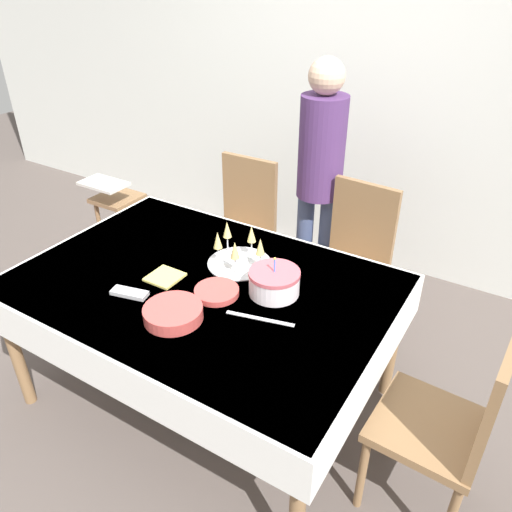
{
  "coord_description": "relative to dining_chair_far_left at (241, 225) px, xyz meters",
  "views": [
    {
      "loc": [
        1.23,
        -1.52,
        2.07
      ],
      "look_at": [
        0.2,
        0.17,
        0.87
      ],
      "focal_mm": 35.0,
      "sensor_mm": 36.0,
      "label": 1
    }
  ],
  "objects": [
    {
      "name": "plate_stack_dessert",
      "position": [
        0.5,
        -0.97,
        0.23
      ],
      "size": [
        0.2,
        0.2,
        0.03
      ],
      "color": "#CC4C47",
      "rests_on": "dining_table"
    },
    {
      "name": "ground_plane",
      "position": [
        0.39,
        -0.93,
        -0.53
      ],
      "size": [
        12.0,
        12.0,
        0.0
      ],
      "primitive_type": "plane",
      "color": "#564C47"
    },
    {
      "name": "champagne_tray",
      "position": [
        0.45,
        -0.7,
        0.29
      ],
      "size": [
        0.32,
        0.32,
        0.18
      ],
      "color": "silver",
      "rests_on": "dining_table"
    },
    {
      "name": "plate_stack_main",
      "position": [
        0.45,
        -1.21,
        0.24
      ],
      "size": [
        0.25,
        0.25,
        0.06
      ],
      "color": "#CC4C47",
      "rests_on": "dining_table"
    },
    {
      "name": "wall_back",
      "position": [
        0.39,
        0.92,
        0.82
      ],
      "size": [
        8.0,
        0.05,
        2.7
      ],
      "color": "silver",
      "rests_on": "ground_plane"
    },
    {
      "name": "fork_pile",
      "position": [
        0.17,
        -1.18,
        0.23
      ],
      "size": [
        0.18,
        0.1,
        0.02
      ],
      "color": "silver",
      "rests_on": "dining_table"
    },
    {
      "name": "dining_chair_far_left",
      "position": [
        0.0,
        0.0,
        0.0
      ],
      "size": [
        0.42,
        0.42,
        0.96
      ],
      "color": "olive",
      "rests_on": "ground_plane"
    },
    {
      "name": "high_chair",
      "position": [
        -0.97,
        -0.18,
        -0.05
      ],
      "size": [
        0.33,
        0.35,
        0.71
      ],
      "color": "olive",
      "rests_on": "ground_plane"
    },
    {
      "name": "dining_table",
      "position": [
        0.39,
        -0.93,
        0.12
      ],
      "size": [
        1.75,
        1.22,
        0.75
      ],
      "color": "white",
      "rests_on": "ground_plane"
    },
    {
      "name": "dining_chair_far_right",
      "position": [
        0.78,
        -0.0,
        0.0
      ],
      "size": [
        0.45,
        0.45,
        0.96
      ],
      "color": "olive",
      "rests_on": "ground_plane"
    },
    {
      "name": "gift_bag",
      "position": [
        -1.0,
        -0.64,
        -0.4
      ],
      "size": [
        0.25,
        0.15,
        0.26
      ],
      "color": "#E559B2",
      "rests_on": "ground_plane"
    },
    {
      "name": "person_standing",
      "position": [
        0.45,
        0.21,
        0.43
      ],
      "size": [
        0.28,
        0.28,
        1.6
      ],
      "color": "#3F4C72",
      "rests_on": "ground_plane"
    },
    {
      "name": "birthday_cake",
      "position": [
        0.72,
        -0.82,
        0.27
      ],
      "size": [
        0.23,
        0.23,
        0.19
      ],
      "color": "white",
      "rests_on": "dining_table"
    },
    {
      "name": "cake_knife",
      "position": [
        0.76,
        -1.02,
        0.22
      ],
      "size": [
        0.3,
        0.09,
        0.0
      ],
      "color": "silver",
      "rests_on": "dining_table"
    },
    {
      "name": "napkin_pile",
      "position": [
        0.22,
        -0.99,
        0.22
      ],
      "size": [
        0.15,
        0.15,
        0.01
      ],
      "color": "#E0D166",
      "rests_on": "dining_table"
    },
    {
      "name": "dining_chair_right_end",
      "position": [
        1.58,
        -0.93,
        0.0
      ],
      "size": [
        0.44,
        0.44,
        0.96
      ],
      "color": "olive",
      "rests_on": "ground_plane"
    }
  ]
}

